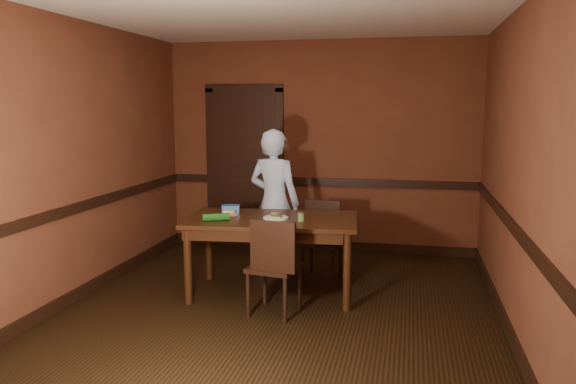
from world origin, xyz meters
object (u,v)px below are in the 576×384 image
at_px(person, 274,203).
at_px(cheese_saucer, 229,213).
at_px(chair_far, 322,241).
at_px(sandwich_plate, 276,217).
at_px(food_tub, 231,209).
at_px(dining_table, 272,256).
at_px(chair_near, 274,265).
at_px(sauce_jar, 301,217).

distance_m(person, cheese_saucer, 0.71).
xyz_separation_m(chair_far, sandwich_plate, (-0.36, -0.61, 0.38)).
bearing_deg(sandwich_plate, cheese_saucer, 171.77).
relative_size(chair_far, food_tub, 4.06).
xyz_separation_m(dining_table, sandwich_plate, (0.05, -0.04, 0.41)).
height_order(chair_near, sauce_jar, chair_near).
bearing_deg(chair_far, person, 176.33).
distance_m(chair_near, sandwich_plate, 0.60).
height_order(sandwich_plate, cheese_saucer, sandwich_plate).
bearing_deg(sauce_jar, chair_far, 81.60).
bearing_deg(sandwich_plate, food_tub, 158.12).
distance_m(chair_far, sauce_jar, 0.78).
bearing_deg(cheese_saucer, food_tub, 101.64).
bearing_deg(chair_near, food_tub, -37.74).
xyz_separation_m(chair_near, cheese_saucer, (-0.60, 0.55, 0.35)).
distance_m(dining_table, person, 0.80).
bearing_deg(chair_far, sandwich_plate, -113.90).
height_order(dining_table, chair_near, chair_near).
distance_m(chair_far, person, 0.68).
xyz_separation_m(dining_table, food_tub, (-0.48, 0.17, 0.43)).
relative_size(sauce_jar, cheese_saucer, 0.53).
distance_m(chair_near, cheese_saucer, 0.89).
height_order(chair_far, cheese_saucer, chair_far).
distance_m(chair_far, food_tub, 1.06).
bearing_deg(person, chair_far, -176.39).
height_order(sauce_jar, cheese_saucer, sauce_jar).
distance_m(dining_table, cheese_saucer, 0.61).
xyz_separation_m(chair_far, person, (-0.55, 0.10, 0.39)).
bearing_deg(sauce_jar, person, 120.57).
xyz_separation_m(dining_table, sauce_jar, (0.31, -0.10, 0.43)).
relative_size(dining_table, chair_far, 1.97).
xyz_separation_m(chair_near, person, (-0.29, 1.19, 0.36)).
bearing_deg(dining_table, sandwich_plate, -47.22).
relative_size(chair_far, chair_near, 0.94).
xyz_separation_m(sandwich_plate, cheese_saucer, (-0.50, 0.07, 0.00)).
bearing_deg(food_tub, chair_near, -61.04).
relative_size(sandwich_plate, sauce_jar, 3.04).
bearing_deg(sauce_jar, cheese_saucer, 170.53).
height_order(dining_table, chair_far, chair_far).
distance_m(dining_table, sauce_jar, 0.54).
bearing_deg(chair_near, dining_table, -64.27).
xyz_separation_m(dining_table, chair_near, (0.15, -0.52, 0.06)).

